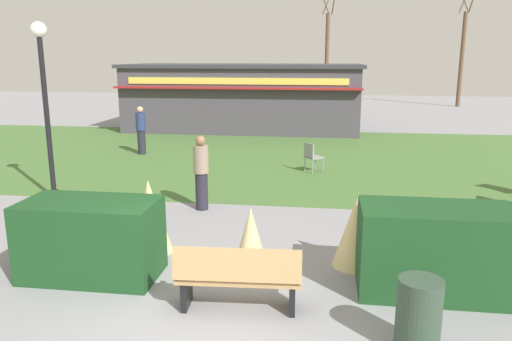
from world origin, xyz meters
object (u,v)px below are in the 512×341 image
at_px(food_kiosk, 244,97).
at_px(park_bench, 238,278).
at_px(person_standing, 141,130).
at_px(cafe_chair_center, 312,155).
at_px(trash_bin, 418,316).
at_px(tree_right_bg, 327,57).
at_px(person_strolling, 201,172).
at_px(parked_car_center_slot, 302,101).
at_px(parked_car_west_slot, 220,100).
at_px(lamppost_mid, 44,90).
at_px(tree_left_bg, 462,58).

bearing_deg(food_kiosk, park_bench, -80.99).
bearing_deg(food_kiosk, person_standing, -110.93).
bearing_deg(cafe_chair_center, trash_bin, -80.66).
bearing_deg(cafe_chair_center, tree_right_bg, 89.06).
distance_m(person_strolling, tree_right_bg, 26.25).
relative_size(person_strolling, parked_car_center_slot, 0.40).
bearing_deg(parked_car_west_slot, cafe_chair_center, -69.51).
bearing_deg(lamppost_mid, person_strolling, -5.83).
bearing_deg(person_strolling, tree_left_bg, -57.01).
bearing_deg(trash_bin, person_strolling, 127.23).
relative_size(tree_left_bg, tree_right_bg, 1.00).
bearing_deg(food_kiosk, person_strolling, -85.00).
relative_size(lamppost_mid, parked_car_west_slot, 0.98).
relative_size(trash_bin, tree_right_bg, 0.12).
distance_m(park_bench, cafe_chair_center, 8.50).
bearing_deg(lamppost_mid, person_standing, 88.93).
height_order(person_standing, tree_left_bg, tree_left_bg).
distance_m(person_standing, parked_car_center_slot, 16.15).
bearing_deg(person_standing, cafe_chair_center, -149.35).
distance_m(park_bench, parked_car_west_slot, 26.50).
bearing_deg(person_standing, person_strolling, 170.46).
distance_m(person_strolling, person_standing, 7.12).
bearing_deg(parked_car_west_slot, tree_right_bg, 33.50).
distance_m(person_standing, tree_left_bg, 25.12).
relative_size(parked_car_center_slot, tree_left_bg, 0.58).
height_order(lamppost_mid, food_kiosk, lamppost_mid).
height_order(food_kiosk, parked_car_center_slot, food_kiosk).
height_order(cafe_chair_center, tree_right_bg, tree_right_bg).
bearing_deg(person_standing, food_kiosk, -61.85).
height_order(person_strolling, tree_right_bg, tree_right_bg).
distance_m(trash_bin, parked_car_west_slot, 27.70).
xyz_separation_m(person_standing, parked_car_west_slot, (-0.44, 15.37, -0.22)).
distance_m(lamppost_mid, cafe_chair_center, 7.47).
xyz_separation_m(lamppost_mid, tree_left_bg, (15.65, 25.27, 0.70)).
height_order(lamppost_mid, parked_car_west_slot, lamppost_mid).
xyz_separation_m(lamppost_mid, cafe_chair_center, (6.16, 3.67, -2.10)).
xyz_separation_m(lamppost_mid, parked_car_center_slot, (5.04, 21.06, -1.98)).
bearing_deg(parked_car_center_slot, food_kiosk, -105.22).
bearing_deg(cafe_chair_center, parked_car_west_slot, 110.49).
distance_m(park_bench, trash_bin, 2.33).
bearing_deg(person_standing, tree_left_bg, -79.35).
relative_size(cafe_chair_center, parked_car_west_slot, 0.21).
xyz_separation_m(trash_bin, parked_car_west_slot, (-8.00, 26.52, 0.19)).
height_order(lamppost_mid, person_standing, lamppost_mid).
relative_size(food_kiosk, parked_car_center_slot, 2.57).
bearing_deg(person_strolling, park_bench, 167.82).
relative_size(food_kiosk, cafe_chair_center, 12.27).
bearing_deg(park_bench, cafe_chair_center, 85.02).
height_order(park_bench, cafe_chair_center, park_bench).
relative_size(park_bench, tree_right_bg, 0.23).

